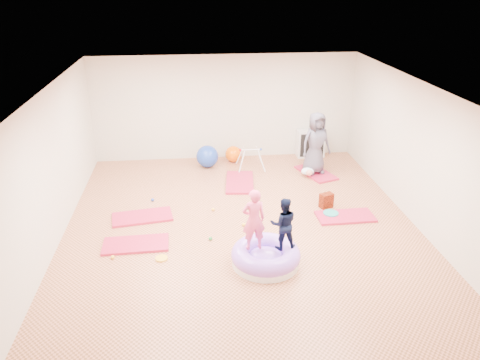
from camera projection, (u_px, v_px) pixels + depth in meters
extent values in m
cube|color=tan|center=(242.00, 227.00, 9.40)|extent=(7.00, 8.00, 0.01)
cube|color=white|center=(242.00, 89.00, 8.28)|extent=(7.00, 8.00, 0.01)
cube|color=beige|center=(225.00, 108.00, 12.48)|extent=(7.00, 0.01, 2.80)
cube|color=beige|center=(282.00, 293.00, 5.20)|extent=(7.00, 0.01, 2.80)
cube|color=beige|center=(51.00, 170.00, 8.49)|extent=(0.01, 8.00, 2.80)
cube|color=beige|center=(418.00, 155.00, 9.19)|extent=(0.01, 8.00, 2.80)
cube|color=#C2234D|center=(136.00, 244.00, 8.75)|extent=(1.23, 0.64, 0.05)
cube|color=#C2234D|center=(142.00, 217.00, 9.74)|extent=(1.30, 0.79, 0.05)
cube|color=#C2234D|center=(240.00, 182.00, 11.36)|extent=(0.80, 1.37, 0.05)
cube|color=#C2234D|center=(345.00, 216.00, 9.76)|extent=(1.20, 0.62, 0.05)
cube|color=#C2234D|center=(316.00, 173.00, 11.91)|extent=(0.94, 1.31, 0.05)
cylinder|color=white|center=(266.00, 260.00, 8.18)|extent=(1.18, 1.18, 0.13)
torus|color=#9D64ED|center=(266.00, 254.00, 8.13)|extent=(1.21, 1.21, 0.32)
ellipsoid|color=#9D64ED|center=(266.00, 258.00, 8.16)|extent=(0.64, 0.64, 0.29)
imported|color=#F65082|center=(254.00, 217.00, 7.87)|extent=(0.44, 0.32, 1.12)
imported|color=black|center=(283.00, 221.00, 7.91)|extent=(0.48, 0.38, 0.95)
imported|color=#4A4757|center=(316.00, 143.00, 11.58)|extent=(0.86, 0.67, 1.56)
ellipsoid|color=white|center=(308.00, 171.00, 11.70)|extent=(0.33, 0.21, 0.19)
sphere|color=#E28C78|center=(309.00, 173.00, 11.55)|extent=(0.16, 0.16, 0.16)
sphere|color=green|center=(210.00, 238.00, 8.92)|extent=(0.07, 0.07, 0.07)
sphere|color=#1C3EA8|center=(153.00, 200.00, 10.45)|extent=(0.07, 0.07, 0.07)
sphere|color=yellow|center=(245.00, 225.00, 9.42)|extent=(0.07, 0.07, 0.07)
sphere|color=yellow|center=(213.00, 209.00, 10.03)|extent=(0.07, 0.07, 0.07)
sphere|color=yellow|center=(113.00, 257.00, 8.33)|extent=(0.07, 0.07, 0.07)
sphere|color=yellow|center=(243.00, 225.00, 9.42)|extent=(0.07, 0.07, 0.07)
sphere|color=#1C3EA8|center=(207.00, 156.00, 12.24)|extent=(0.58, 0.58, 0.58)
sphere|color=#FF6304|center=(233.00, 154.00, 12.61)|extent=(0.43, 0.43, 0.43)
cylinder|color=silver|center=(242.00, 162.00, 11.87)|extent=(0.20, 0.21, 0.55)
cylinder|color=silver|center=(240.00, 156.00, 12.29)|extent=(0.20, 0.21, 0.55)
cylinder|color=silver|center=(262.00, 161.00, 11.92)|extent=(0.20, 0.21, 0.55)
cylinder|color=silver|center=(259.00, 155.00, 12.34)|extent=(0.20, 0.21, 0.55)
cylinder|color=silver|center=(251.00, 150.00, 12.01)|extent=(0.53, 0.03, 0.03)
sphere|color=#C1010E|center=(240.00, 150.00, 11.98)|extent=(0.06, 0.06, 0.06)
sphere|color=#1C3EA8|center=(261.00, 149.00, 12.04)|extent=(0.06, 0.06, 0.06)
cube|color=silver|center=(310.00, 143.00, 12.95)|extent=(0.75, 0.37, 0.75)
cube|color=black|center=(312.00, 145.00, 12.78)|extent=(0.65, 0.02, 0.65)
cube|color=silver|center=(311.00, 144.00, 12.90)|extent=(0.02, 0.26, 0.66)
cube|color=silver|center=(311.00, 144.00, 12.90)|extent=(0.66, 0.26, 0.02)
cylinder|color=teal|center=(331.00, 214.00, 9.83)|extent=(0.32, 0.32, 0.07)
cube|color=#A32807|center=(326.00, 200.00, 10.14)|extent=(0.32, 0.26, 0.32)
cylinder|color=yellow|center=(161.00, 258.00, 8.33)|extent=(0.22, 0.22, 0.03)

